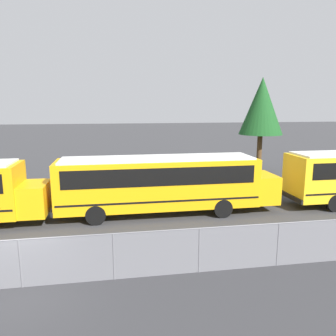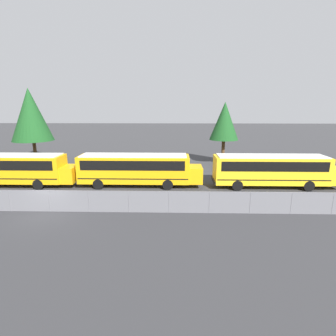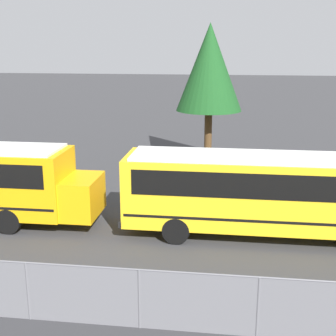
{
  "view_description": "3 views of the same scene",
  "coord_description": "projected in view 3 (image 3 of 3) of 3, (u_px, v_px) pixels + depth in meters",
  "views": [
    {
      "loc": [
        3.13,
        -10.57,
        5.93
      ],
      "look_at": [
        6.08,
        7.1,
        2.49
      ],
      "focal_mm": 35.0,
      "sensor_mm": 36.0,
      "label": 1
    },
    {
      "loc": [
        9.42,
        -18.37,
        7.88
      ],
      "look_at": [
        8.82,
        5.77,
        2.08
      ],
      "focal_mm": 28.0,
      "sensor_mm": 36.0,
      "label": 2
    },
    {
      "loc": [
        17.2,
        -10.56,
        7.23
      ],
      "look_at": [
        14.83,
        7.34,
        2.37
      ],
      "focal_mm": 50.0,
      "sensor_mm": 36.0,
      "label": 3
    }
  ],
  "objects": [
    {
      "name": "tree_1",
      "position": [
        210.0,
        68.0,
        26.64
      ],
      "size": [
        3.8,
        3.8,
        8.33
      ],
      "color": "#51381E",
      "rests_on": "ground_plane"
    },
    {
      "name": "school_bus_5",
      "position": [
        275.0,
        190.0,
        17.5
      ],
      "size": [
        12.15,
        2.5,
        3.19
      ],
      "color": "yellow",
      "rests_on": "ground_plane"
    }
  ]
}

